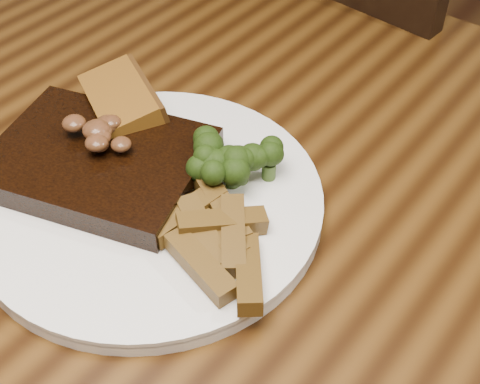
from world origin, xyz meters
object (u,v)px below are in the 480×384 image
object	(u,v)px
dining_table	(228,292)
steak	(98,163)
potato_wedges	(211,243)
plate	(151,203)
garlic_bread	(123,116)
chair_far	(331,70)

from	to	relation	value
dining_table	steak	xyz separation A→B (m)	(-0.12, -0.03, 0.12)
dining_table	potato_wedges	distance (m)	0.12
dining_table	steak	size ratio (longest dim) A/B	8.65
plate	potato_wedges	distance (m)	0.09
garlic_bread	steak	bearing A→B (deg)	-34.46
dining_table	steak	distance (m)	0.17
chair_far	potato_wedges	xyz separation A→B (m)	(0.23, -0.58, 0.24)
plate	garlic_bread	distance (m)	0.11
chair_far	garlic_bread	xyz separation A→B (m)	(0.05, -0.51, 0.24)
plate	potato_wedges	xyz separation A→B (m)	(0.08, -0.02, 0.02)
dining_table	garlic_bread	bearing A→B (deg)	167.11
plate	potato_wedges	bearing A→B (deg)	-10.49
chair_far	garlic_bread	bearing A→B (deg)	100.86
steak	dining_table	bearing A→B (deg)	-4.44
plate	steak	distance (m)	0.06
garlic_bread	dining_table	bearing A→B (deg)	14.55
steak	garlic_bread	distance (m)	0.07
chair_far	dining_table	bearing A→B (deg)	116.16
dining_table	garlic_bread	distance (m)	0.20
steak	garlic_bread	bearing A→B (deg)	101.09
plate	steak	world-z (taller)	steak
plate	chair_far	bearing A→B (deg)	104.35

